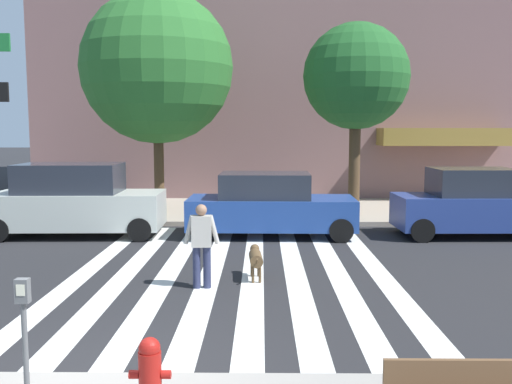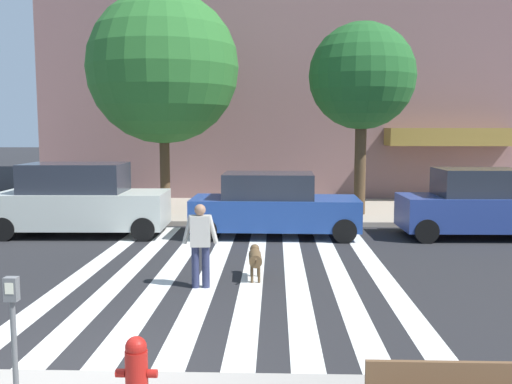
% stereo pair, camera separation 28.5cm
% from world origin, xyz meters
% --- Properties ---
extents(ground_plane, '(160.00, 160.00, 0.00)m').
position_xyz_m(ground_plane, '(0.00, 5.52, 0.00)').
color(ground_plane, '#232326').
extents(sidewalk_far, '(80.00, 6.00, 0.15)m').
position_xyz_m(sidewalk_far, '(0.00, 14.04, 0.07)').
color(sidewalk_far, '#A49887').
rests_on(sidewalk_far, ground_plane).
extents(crosswalk_stripes, '(6.75, 10.44, 0.01)m').
position_xyz_m(crosswalk_stripes, '(1.48, 5.52, 0.00)').
color(crosswalk_stripes, silver).
rests_on(crosswalk_stripes, ground_plane).
extents(fire_hydrant, '(0.44, 0.32, 0.76)m').
position_xyz_m(fire_hydrant, '(0.95, -0.85, 0.52)').
color(fire_hydrant, '#9E1712').
rests_on(fire_hydrant, sidewalk_near).
extents(parking_meter_second_along, '(0.14, 0.11, 1.36)m').
position_xyz_m(parking_meter_second_along, '(-0.40, -0.75, 1.03)').
color(parking_meter_second_along, '#515456').
rests_on(parking_meter_second_along, sidewalk_near).
extents(parked_car_behind_first, '(4.86, 2.13, 2.09)m').
position_xyz_m(parked_car_behind_first, '(-3.22, 9.45, 1.01)').
color(parked_car_behind_first, beige).
rests_on(parked_car_behind_first, ground_plane).
extents(parked_car_third_in_line, '(4.76, 2.04, 1.82)m').
position_xyz_m(parked_car_third_in_line, '(2.35, 9.45, 0.88)').
color(parked_car_third_in_line, navy).
rests_on(parked_car_third_in_line, ground_plane).
extents(parked_car_fourth_in_line, '(4.68, 1.95, 1.96)m').
position_xyz_m(parked_car_fourth_in_line, '(8.26, 9.45, 0.92)').
color(parked_car_fourth_in_line, navy).
rests_on(parked_car_fourth_in_line, ground_plane).
extents(street_tree_nearest, '(5.20, 5.20, 7.60)m').
position_xyz_m(street_tree_nearest, '(-1.47, 13.02, 5.15)').
color(street_tree_nearest, '#4C3823').
rests_on(street_tree_nearest, sidewalk_far).
extents(street_tree_middle, '(3.58, 3.58, 6.47)m').
position_xyz_m(street_tree_middle, '(5.30, 12.80, 4.80)').
color(street_tree_middle, '#4C3823').
rests_on(street_tree_middle, sidewalk_far).
extents(pedestrian_dog_walker, '(0.71, 0.26, 1.64)m').
position_xyz_m(pedestrian_dog_walker, '(0.96, 4.13, 0.93)').
color(pedestrian_dog_walker, '#282D4C').
rests_on(pedestrian_dog_walker, ground_plane).
extents(dog_on_leash, '(0.30, 1.10, 0.65)m').
position_xyz_m(dog_on_leash, '(1.99, 4.80, 0.44)').
color(dog_on_leash, brown).
rests_on(dog_on_leash, ground_plane).
extents(pedestrian_bystander, '(0.39, 0.67, 1.64)m').
position_xyz_m(pedestrian_bystander, '(9.70, 12.19, 1.08)').
color(pedestrian_bystander, black).
rests_on(pedestrian_bystander, sidewalk_far).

